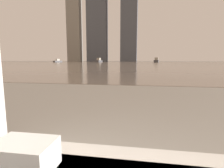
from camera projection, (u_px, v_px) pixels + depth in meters
towel_stack at (24, 156)px, 0.70m from camera, size 0.24×0.16×0.12m
harbor_water at (140, 63)px, 60.61m from camera, size 180.00×110.00×0.01m
harbor_boat_0 at (99, 61)px, 73.90m from camera, size 2.23×5.08×1.85m
harbor_boat_1 at (156, 61)px, 75.17m from camera, size 2.66×5.67×2.05m
harbor_boat_2 at (58, 61)px, 74.99m from camera, size 2.74×4.04×1.44m
skyline_tower_0 at (74, 26)px, 119.23m from camera, size 9.14×6.46×48.59m
skyline_tower_1 at (97, 17)px, 115.98m from camera, size 13.28×6.87×58.66m
skyline_tower_2 at (130, 6)px, 111.68m from camera, size 10.28×13.39×71.07m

